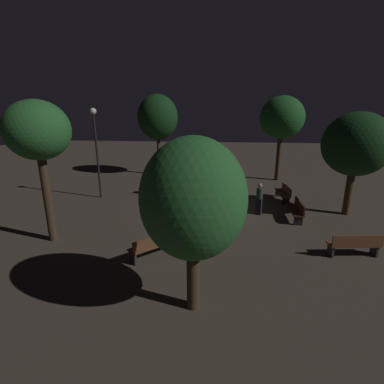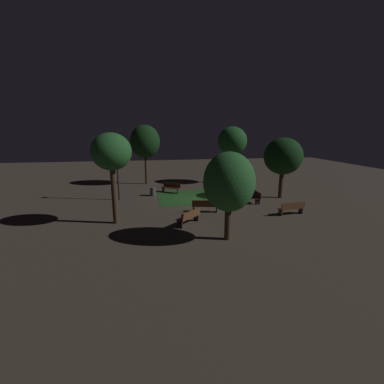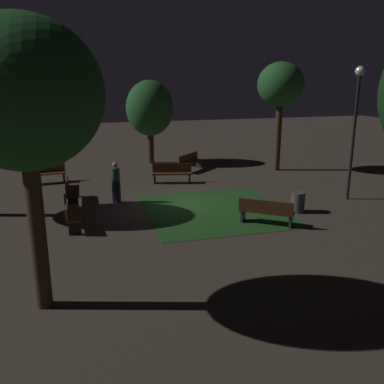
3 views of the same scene
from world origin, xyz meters
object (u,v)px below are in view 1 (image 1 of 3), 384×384
bench_path_side (284,193)px  tree_back_right (356,145)px  tree_lawn_side (193,200)px  bench_back_row (355,244)px  tree_left_canopy (158,118)px  tree_near_wall (282,118)px  bench_near_trees (200,222)px  pedestrian (259,198)px  lamp_post_near_wall (96,139)px  bench_corner (179,183)px  trash_bin (150,188)px  bench_front_right (296,209)px  bench_lawn_edge (154,245)px  tree_back_left (38,132)px

bench_path_side → tree_back_right: size_ratio=0.36×
tree_lawn_side → bench_path_side: bearing=-24.2°
bench_back_row → tree_left_canopy: 16.16m
bench_path_side → tree_near_wall: size_ratio=0.31×
bench_near_trees → pedestrian: (2.49, -2.78, 0.37)m
tree_left_canopy → pedestrian: bearing=-141.1°
bench_back_row → bench_near_trees: bearing=75.0°
tree_near_wall → pedestrian: (-7.38, 2.26, -3.59)m
bench_back_row → lamp_post_near_wall: lamp_post_near_wall is taller
bench_corner → bench_back_row: 10.85m
tree_lawn_side → tree_left_canopy: bearing=14.8°
bench_path_side → trash_bin: bearing=85.9°
bench_back_row → tree_lawn_side: 6.88m
bench_path_side → bench_back_row: (-6.39, -1.16, 0.00)m
bench_back_row → lamp_post_near_wall: bearing=63.2°
bench_front_right → bench_back_row: same height
tree_left_canopy → bench_lawn_edge: bearing=-169.1°
bench_lawn_edge → trash_bin: 7.94m
tree_lawn_side → lamp_post_near_wall: size_ratio=0.89×
bench_path_side → tree_near_wall: bearing=-6.3°
tree_lawn_side → tree_back_left: size_ratio=0.84×
bench_corner → tree_lawn_side: tree_lawn_side is taller
tree_near_wall → tree_back_right: bearing=-163.0°
bench_near_trees → tree_back_left: 7.11m
bench_path_side → lamp_post_near_wall: (-0.41, 10.71, 2.95)m
tree_near_wall → tree_lawn_side: size_ratio=1.30×
bench_corner → tree_back_right: 10.03m
bench_path_side → trash_bin: 7.97m
tree_back_right → bench_near_trees: bearing=112.4°
bench_near_trees → tree_lawn_side: (-4.77, -0.15, 2.56)m
tree_lawn_side → bench_back_row: bearing=-59.4°
bench_path_side → lamp_post_near_wall: 11.12m
bench_path_side → bench_near_trees: (-4.88, 4.49, 0.00)m
bench_front_right → bench_path_side: size_ratio=0.99×
bench_corner → tree_lawn_side: 11.63m
bench_lawn_edge → pedestrian: (4.73, -4.25, 0.37)m
lamp_post_near_wall → tree_back_right: bearing=-96.5°
tree_near_wall → pedestrian: 8.52m
bench_lawn_edge → tree_near_wall: tree_near_wall is taller
tree_left_canopy → lamp_post_near_wall: (-6.39, 2.24, -0.98)m
tree_near_wall → tree_back_left: (-11.09, 10.92, -0.16)m
tree_back_left → bench_near_trees: bearing=-78.3°
tree_near_wall → bench_near_trees: bearing=152.9°
bench_back_row → bench_path_side: bearing=10.2°
bench_back_row → tree_left_canopy: bearing=37.9°
trash_bin → tree_near_wall: bearing=-62.5°
bench_path_side → bench_corner: (1.54, 6.25, 0.00)m
bench_front_right → tree_left_canopy: size_ratio=0.29×
tree_back_left → bench_lawn_edge: bearing=-103.0°
bench_near_trees → bench_lawn_edge: bearing=146.8°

